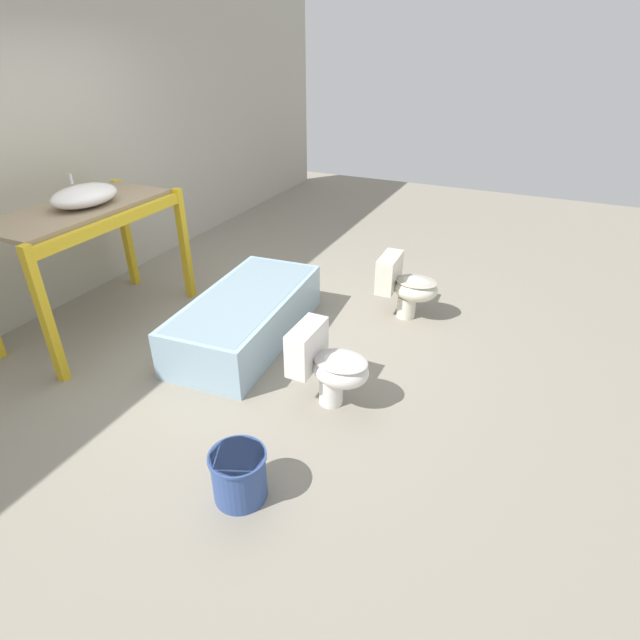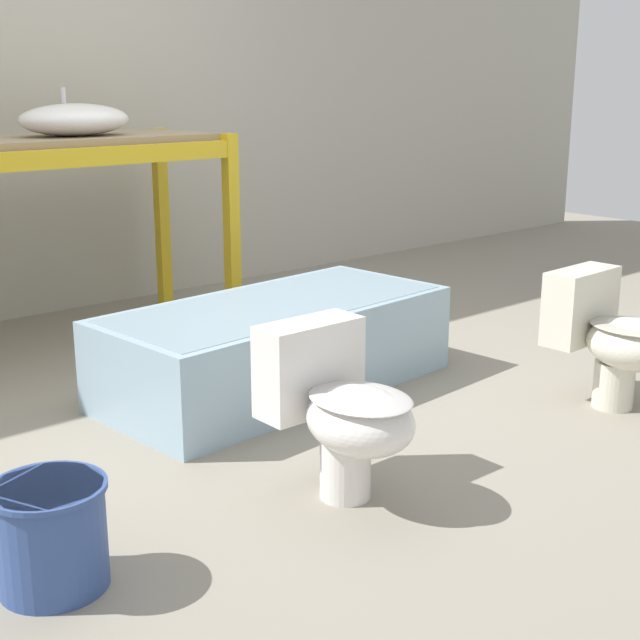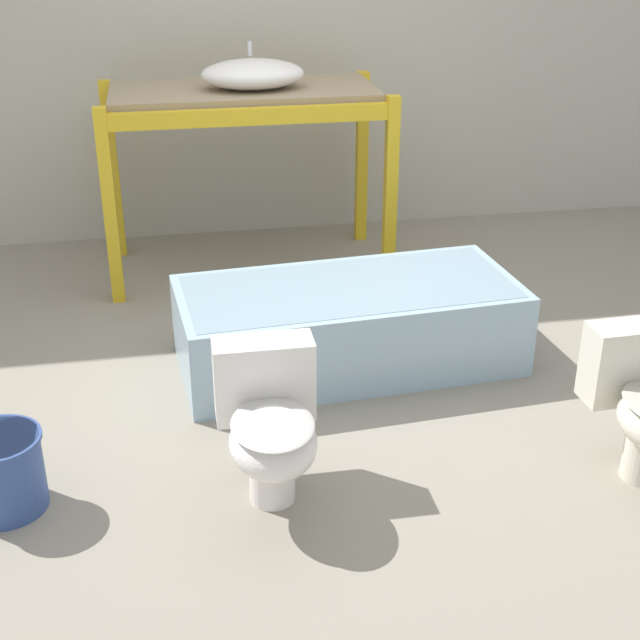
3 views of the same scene
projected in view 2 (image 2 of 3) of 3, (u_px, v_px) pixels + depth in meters
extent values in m
plane|color=gray|center=(235.00, 384.00, 4.19)|extent=(12.00, 12.00, 0.00)
cube|color=#B2AD9E|center=(37.00, 41.00, 5.14)|extent=(10.80, 0.08, 3.20)
cube|color=gold|center=(232.00, 234.00, 4.99)|extent=(0.07, 0.07, 1.10)
cube|color=gold|center=(162.00, 218.00, 5.53)|extent=(0.07, 0.07, 1.10)
cube|color=gold|center=(98.00, 156.00, 4.37)|extent=(1.59, 0.06, 0.09)
cube|color=gold|center=(34.00, 148.00, 4.91)|extent=(1.59, 0.06, 0.09)
cube|color=#998466|center=(63.00, 140.00, 4.62)|extent=(1.52, 0.67, 0.04)
ellipsoid|color=white|center=(75.00, 120.00, 4.60)|extent=(0.59, 0.41, 0.17)
cylinder|color=silver|center=(63.00, 95.00, 4.65)|extent=(0.02, 0.02, 0.08)
cube|color=#99B7CC|center=(277.00, 346.00, 4.09)|extent=(1.69, 0.86, 0.41)
cube|color=#829CAD|center=(276.00, 320.00, 4.06)|extent=(1.60, 0.78, 0.16)
cylinder|color=white|center=(345.00, 469.00, 3.04)|extent=(0.18, 0.18, 0.21)
ellipsoid|color=white|center=(360.00, 420.00, 2.94)|extent=(0.33, 0.41, 0.22)
ellipsoid|color=beige|center=(360.00, 398.00, 2.92)|extent=(0.31, 0.39, 0.03)
cube|color=white|center=(309.00, 367.00, 3.10)|extent=(0.39, 0.16, 0.33)
cylinder|color=silver|center=(614.00, 384.00, 3.88)|extent=(0.18, 0.18, 0.21)
ellipsoid|color=silver|center=(633.00, 344.00, 3.78)|extent=(0.34, 0.42, 0.22)
ellipsoid|color=#B3AF9F|center=(635.00, 327.00, 3.76)|extent=(0.32, 0.39, 0.03)
cube|color=silver|center=(580.00, 305.00, 3.94)|extent=(0.39, 0.17, 0.33)
cylinder|color=#334C8C|center=(51.00, 536.00, 2.49)|extent=(0.31, 0.31, 0.31)
cylinder|color=#334C8C|center=(47.00, 488.00, 2.45)|extent=(0.33, 0.33, 0.02)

